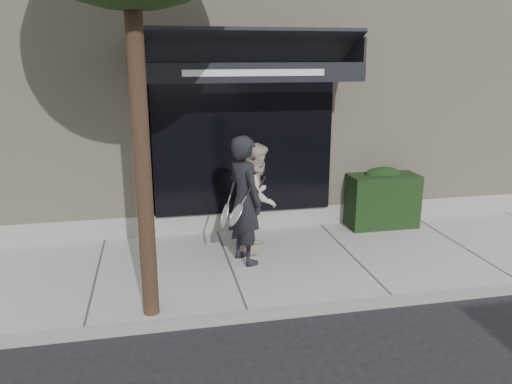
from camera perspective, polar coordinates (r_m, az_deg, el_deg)
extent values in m
plane|color=black|center=(8.42, 10.68, -7.73)|extent=(80.00, 80.00, 0.00)
cube|color=#9D9D98|center=(8.40, 10.70, -7.36)|extent=(20.00, 3.00, 0.12)
cube|color=gray|center=(7.13, 15.47, -11.90)|extent=(20.00, 0.10, 0.14)
cube|color=tan|center=(12.52, 2.52, 13.01)|extent=(14.00, 7.00, 5.50)
cube|color=gray|center=(9.83, 7.05, -2.62)|extent=(14.02, 0.42, 0.50)
cube|color=black|center=(8.95, -1.51, 5.93)|extent=(3.20, 0.30, 2.60)
cube|color=gray|center=(8.96, -11.86, 5.62)|extent=(0.08, 0.40, 2.60)
cube|color=gray|center=(9.50, 7.93, 6.35)|extent=(0.08, 0.40, 2.60)
cube|color=gray|center=(8.97, -1.75, 14.56)|extent=(3.36, 0.40, 0.12)
cube|color=black|center=(8.28, -0.89, 16.29)|extent=(3.60, 1.03, 0.55)
cube|color=black|center=(7.80, -0.17, 13.48)|extent=(3.60, 0.05, 0.30)
cube|color=white|center=(7.77, -0.13, 13.47)|extent=(2.20, 0.01, 0.10)
cube|color=black|center=(8.14, -13.76, 15.32)|extent=(0.04, 1.00, 0.45)
cube|color=black|center=(8.79, 11.02, 15.45)|extent=(0.04, 1.00, 0.45)
cube|color=black|center=(9.73, 14.12, -0.89)|extent=(1.30, 0.70, 1.00)
ellipsoid|color=black|center=(9.60, 14.31, 1.98)|extent=(0.71, 0.38, 0.27)
cylinder|color=black|center=(5.90, -13.05, 6.51)|extent=(0.20, 0.20, 4.80)
imported|color=black|center=(7.64, -1.29, -0.94)|extent=(0.71, 0.86, 2.00)
torus|color=silver|center=(7.36, -2.34, -2.62)|extent=(0.21, 0.32, 0.27)
cylinder|color=silver|center=(7.36, -2.34, -2.62)|extent=(0.18, 0.29, 0.23)
cylinder|color=silver|center=(7.36, -2.34, -2.62)|extent=(0.17, 0.04, 0.11)
cylinder|color=black|center=(7.36, -2.34, -2.62)|extent=(0.19, 0.05, 0.13)
torus|color=silver|center=(7.36, -3.60, -2.70)|extent=(0.12, 0.31, 0.30)
cylinder|color=silver|center=(7.36, -3.60, -2.70)|extent=(0.09, 0.27, 0.26)
cylinder|color=silver|center=(7.36, -3.60, -2.70)|extent=(0.18, 0.02, 0.07)
cylinder|color=black|center=(7.36, -3.60, -2.70)|extent=(0.20, 0.04, 0.09)
imported|color=#C3B49C|center=(8.19, 0.15, -0.58)|extent=(0.98, 1.07, 1.79)
torus|color=silver|center=(7.82, -0.64, -1.62)|extent=(0.25, 0.34, 0.28)
cylinder|color=silver|center=(7.82, -0.64, -1.62)|extent=(0.20, 0.30, 0.24)
cylinder|color=silver|center=(7.82, -0.64, -1.62)|extent=(0.17, 0.06, 0.11)
cylinder|color=black|center=(7.82, -0.64, -1.62)|extent=(0.19, 0.08, 0.13)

